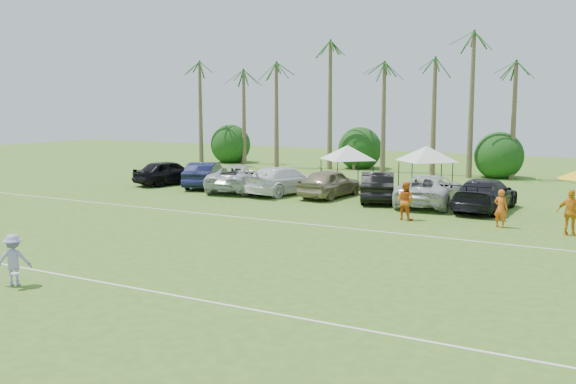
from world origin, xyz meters
The scene contains 27 objects.
ground centered at (0.00, 0.00, 0.00)m, with size 120.00×120.00×0.00m, color #436C20.
field_lines centered at (0.00, 8.00, 0.01)m, with size 80.00×12.10×0.01m.
palm_tree_0 centered at (-22.00, 38.00, 7.48)m, with size 2.40×2.40×8.90m.
palm_tree_1 centered at (-17.00, 38.00, 8.35)m, with size 2.40×2.40×9.90m.
palm_tree_2 centered at (-12.00, 38.00, 9.21)m, with size 2.40×2.40×10.90m.
palm_tree_3 centered at (-8.00, 38.00, 10.06)m, with size 2.40×2.40×11.90m.
palm_tree_4 centered at (-4.00, 38.00, 7.48)m, with size 2.40×2.40×8.90m.
palm_tree_5 centered at (0.00, 38.00, 8.35)m, with size 2.40×2.40×9.90m.
palm_tree_6 centered at (4.00, 38.00, 9.21)m, with size 2.40×2.40×10.90m.
palm_tree_7 centered at (8.00, 38.00, 10.06)m, with size 2.40×2.40×11.90m.
bush_tree_0 centered at (-19.00, 39.00, 1.80)m, with size 4.00×4.00×4.00m.
bush_tree_1 centered at (-6.00, 39.00, 1.80)m, with size 4.00×4.00×4.00m.
bush_tree_2 centered at (6.00, 39.00, 1.80)m, with size 4.00×4.00×4.00m.
sideline_player_a centered at (9.95, 17.62, 0.89)m, with size 0.65×0.43×1.78m, color orange.
sideline_player_b centered at (5.45, 17.37, 0.94)m, with size 0.92×0.72×1.89m, color #DA5F18.
sideline_player_c centered at (12.96, 17.20, 1.01)m, with size 1.18×0.49×2.01m, color orange.
canopy_tent_left centered at (-1.84, 27.01, 2.86)m, with size 4.13×4.13×3.35m.
canopy_tent_right centered at (3.34, 27.82, 2.94)m, with size 4.24×4.24×3.43m.
frisbee_player centered at (-1.68, 0.43, 0.82)m, with size 1.22×1.14×1.65m.
parked_car_0 centered at (-13.46, 22.48, 0.86)m, with size 2.04×5.07×1.73m, color black.
parked_car_1 centered at (-10.35, 22.55, 0.86)m, with size 1.83×5.24×1.73m, color #111634.
parked_car_2 centered at (-7.23, 22.19, 0.86)m, with size 2.87×6.22×1.73m, color #B9BABE.
parked_car_3 centered at (-4.12, 22.27, 0.86)m, with size 2.42×5.95×1.73m, color white.
parked_car_4 centered at (-1.01, 22.46, 0.86)m, with size 2.04×5.07×1.73m, color gray.
parked_car_5 centered at (2.10, 22.40, 0.86)m, with size 1.83×5.24×1.73m, color black.
parked_car_6 centered at (5.22, 22.32, 0.86)m, with size 2.87×6.22×1.73m, color silver.
parked_car_7 centered at (8.33, 21.98, 0.86)m, with size 2.42×5.95×1.73m, color black.
Camera 1 is at (15.37, -12.65, 5.75)m, focal length 40.00 mm.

